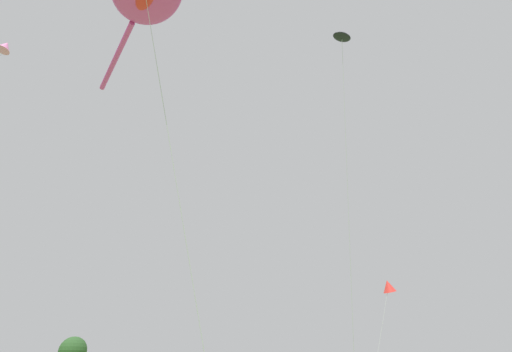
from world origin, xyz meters
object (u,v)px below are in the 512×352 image
small_kite_delta_white (5,47)px  small_kite_stunt_black (342,41)px  small_kite_streamer_purple (388,286)px  tree_oak_left (73,351)px

small_kite_delta_white → small_kite_stunt_black: small_kite_delta_white is taller
small_kite_streamer_purple → small_kite_stunt_black: small_kite_stunt_black is taller
small_kite_streamer_purple → small_kite_delta_white: size_ratio=0.31×
small_kite_streamer_purple → small_kite_delta_white: small_kite_delta_white is taller
tree_oak_left → small_kite_delta_white: bearing=-128.2°
small_kite_delta_white → tree_oak_left: bearing=160.0°
small_kite_stunt_black → tree_oak_left: (17.75, 57.86, -12.66)m
small_kite_streamer_purple → small_kite_stunt_black: size_ratio=0.42×
small_kite_delta_white → tree_oak_left: (28.05, 35.67, -18.65)m
small_kite_stunt_black → small_kite_streamer_purple: bearing=-133.6°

